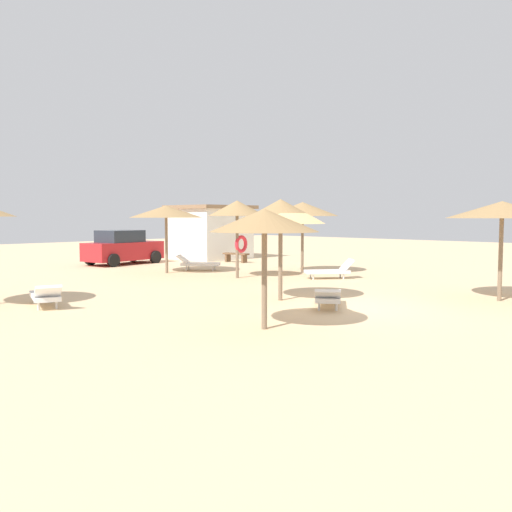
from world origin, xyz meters
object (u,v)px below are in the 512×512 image
object	(u,v)px
parasol_2	(281,212)
parasol_3	(303,209)
parked_car	(123,248)
bench_0	(236,256)
lounger_2	(328,296)
lounger_3	(330,270)
parasol_4	(502,210)
lounger_1	(45,295)
parasol_0	(166,212)
parasol_6	(237,209)
parasol_5	(264,221)
lounger_0	(198,263)
beach_cabana	(211,232)

from	to	relation	value
parasol_2	parasol_3	distance (m)	7.77
parasol_2	parked_car	world-z (taller)	parasol_2
parasol_3	bench_0	size ratio (longest dim) A/B	1.97
lounger_2	lounger_3	bearing A→B (deg)	35.58
parasol_4	lounger_1	bearing A→B (deg)	138.72
parasol_4	lounger_1	distance (m)	12.83
parasol_3	bench_0	bearing A→B (deg)	73.33
lounger_2	parked_car	distance (m)	15.81
parasol_0	parasol_6	size ratio (longest dim) A/B	1.02
parasol_3	bench_0	distance (m)	6.63
parasol_5	parasol_6	xyz separation A→B (m)	(6.37, 7.39, 0.37)
lounger_0	lounger_3	world-z (taller)	lounger_3
parasol_3	bench_0	xyz separation A→B (m)	(1.78, 5.93, -2.37)
parasol_2	lounger_1	size ratio (longest dim) A/B	1.45
lounger_1	lounger_2	xyz separation A→B (m)	(5.12, -5.50, -0.01)
parasol_3	parasol_6	xyz separation A→B (m)	(-3.29, 0.60, -0.03)
parasol_6	lounger_0	size ratio (longest dim) A/B	1.60
lounger_0	parasol_3	bearing A→B (deg)	-59.86
lounger_2	lounger_3	size ratio (longest dim) A/B	1.03
lounger_3	bench_0	size ratio (longest dim) A/B	1.21
bench_0	parked_car	distance (m)	5.81
parasol_2	lounger_1	bearing A→B (deg)	144.27
parasol_4	lounger_2	distance (m)	5.68
parasol_6	lounger_3	size ratio (longest dim) A/B	1.62
parasol_5	lounger_3	xyz separation A→B (m)	(8.69, 4.60, -1.99)
lounger_3	parasol_6	bearing A→B (deg)	129.77
parasol_0	parasol_3	xyz separation A→B (m)	(4.08, -4.11, 0.11)
lounger_0	bench_0	xyz separation A→B (m)	(4.16, 1.83, 0.03)
parasol_0	parasol_2	world-z (taller)	parasol_2
parasol_5	parked_car	distance (m)	17.44
lounger_1	parked_car	bearing A→B (deg)	48.84
parasol_2	parasol_5	distance (m)	4.04
parasol_2	parasol_4	xyz separation A→B (m)	(4.27, -4.58, 0.05)
lounger_0	lounger_2	xyz separation A→B (m)	(-4.12, -10.25, -0.01)
parasol_6	lounger_2	world-z (taller)	parasol_6
parasol_4	lounger_3	bearing A→B (deg)	80.22
parasol_6	beach_cabana	world-z (taller)	beach_cabana
parasol_0	parasol_3	bearing A→B (deg)	-45.24
lounger_2	beach_cabana	size ratio (longest dim) A/B	0.49
parasol_2	parasol_6	distance (m)	5.89
parasol_5	bench_0	distance (m)	17.21
parasol_3	lounger_0	distance (m)	5.31
lounger_1	parasol_2	bearing A→B (deg)	-35.73
parasol_0	parasol_6	xyz separation A→B (m)	(0.79, -3.51, 0.08)
parasol_4	bench_0	xyz separation A→B (m)	(3.91, 14.90, -2.25)
parasol_3	lounger_1	xyz separation A→B (m)	(-11.62, -0.64, -2.40)
parasol_2	parasol_4	size ratio (longest dim) A/B	0.95
parasol_2	parasol_5	world-z (taller)	parasol_2
parasol_3	lounger_0	world-z (taller)	parasol_3
parasol_6	lounger_0	bearing A→B (deg)	75.48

